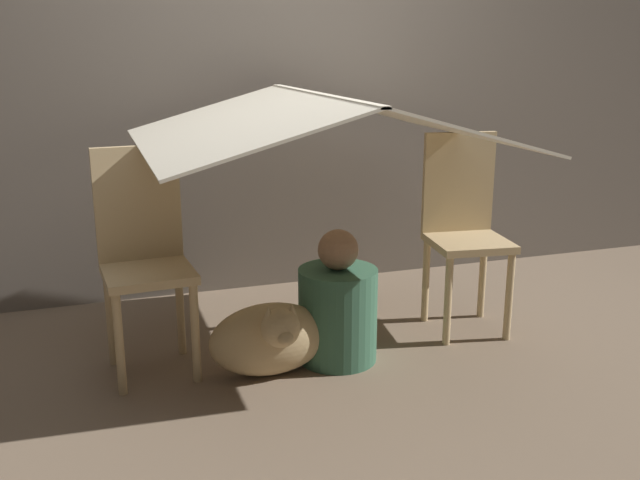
{
  "coord_description": "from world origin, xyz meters",
  "views": [
    {
      "loc": [
        -0.97,
        -2.84,
        1.38
      ],
      "look_at": [
        0.0,
        0.08,
        0.53
      ],
      "focal_mm": 40.0,
      "sensor_mm": 36.0,
      "label": 1
    }
  ],
  "objects": [
    {
      "name": "wall_back",
      "position": [
        0.0,
        1.08,
        1.25
      ],
      "size": [
        7.0,
        0.05,
        2.5
      ],
      "color": "#6B6056",
      "rests_on": "ground_plane"
    },
    {
      "name": "chair_right",
      "position": [
        0.77,
        0.15,
        0.52
      ],
      "size": [
        0.41,
        0.41,
        0.96
      ],
      "rotation": [
        0.0,
        0.0,
        -0.12
      ],
      "color": "#D1B27F",
      "rests_on": "ground_plane"
    },
    {
      "name": "ground_plane",
      "position": [
        0.0,
        0.0,
        0.0
      ],
      "size": [
        8.8,
        8.8,
        0.0
      ],
      "primitive_type": "plane",
      "color": "#7A6651"
    },
    {
      "name": "person_front",
      "position": [
        0.04,
        -0.04,
        0.24
      ],
      "size": [
        0.35,
        0.35,
        0.6
      ],
      "color": "#38664C",
      "rests_on": "ground_plane"
    },
    {
      "name": "sheet_canopy",
      "position": [
        0.0,
        0.08,
        1.07
      ],
      "size": [
        1.52,
        1.41,
        0.22
      ],
      "color": "silver"
    },
    {
      "name": "chair_left",
      "position": [
        -0.76,
        0.15,
        0.52
      ],
      "size": [
        0.39,
        0.39,
        0.96
      ],
      "rotation": [
        0.0,
        0.0,
        0.07
      ],
      "color": "#D1B27F",
      "rests_on": "ground_plane"
    },
    {
      "name": "dog",
      "position": [
        -0.29,
        -0.12,
        0.18
      ],
      "size": [
        0.52,
        0.42,
        0.39
      ],
      "color": "tan",
      "rests_on": "ground_plane"
    }
  ]
}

